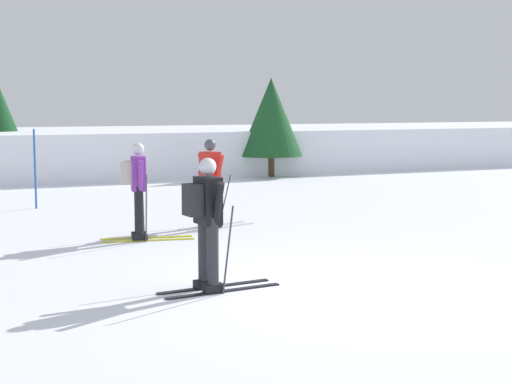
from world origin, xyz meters
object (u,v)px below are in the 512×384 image
(skier_purple, at_px, (137,186))
(conifer_far_right, at_px, (271,117))
(skier_red, at_px, (211,181))
(skier_black, at_px, (206,217))
(trail_marker_pole, at_px, (35,169))

(skier_purple, height_order, conifer_far_right, conifer_far_right)
(skier_red, height_order, skier_black, same)
(trail_marker_pole, height_order, conifer_far_right, conifer_far_right)
(skier_red, distance_m, skier_black, 5.09)
(trail_marker_pole, relative_size, conifer_far_right, 0.57)
(trail_marker_pole, bearing_deg, skier_purple, -77.12)
(skier_purple, xyz_separation_m, skier_black, (-0.13, -4.02, -0.00))
(skier_purple, bearing_deg, trail_marker_pole, 102.88)
(skier_red, xyz_separation_m, conifer_far_right, (5.35, 9.19, 1.02))
(trail_marker_pole, bearing_deg, skier_red, -56.54)
(skier_purple, distance_m, trail_marker_pole, 5.03)
(skier_red, relative_size, conifer_far_right, 0.53)
(skier_purple, relative_size, skier_black, 1.00)
(skier_purple, xyz_separation_m, trail_marker_pole, (-1.12, 4.91, -0.05))
(skier_purple, bearing_deg, conifer_far_right, 54.95)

